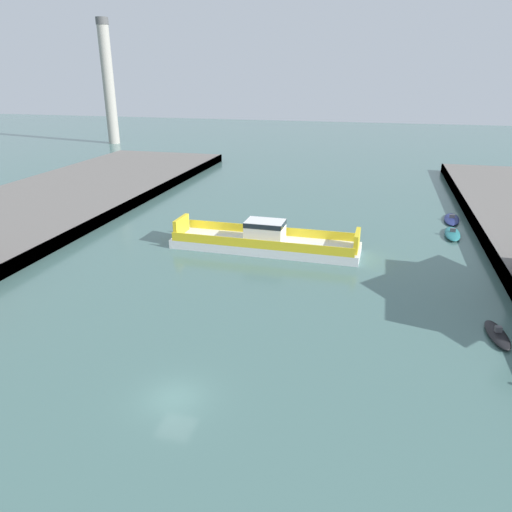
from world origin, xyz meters
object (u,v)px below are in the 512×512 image
at_px(moored_boat_mid_left, 452,219).
at_px(moored_boat_near_left, 497,334).
at_px(chain_ferry, 265,241).
at_px(smokestack_distant_a, 108,79).
at_px(moored_boat_near_right, 452,234).

bearing_deg(moored_boat_mid_left, moored_boat_near_left, -90.75).
distance_m(chain_ferry, moored_boat_mid_left, 30.99).
bearing_deg(smokestack_distant_a, moored_boat_near_left, -46.99).
xyz_separation_m(moored_boat_near_right, moored_boat_mid_left, (0.79, 7.60, -0.07)).
distance_m(moored_boat_near_left, moored_boat_mid_left, 35.22).
distance_m(moored_boat_near_right, moored_boat_mid_left, 7.64).
xyz_separation_m(chain_ferry, moored_boat_near_left, (23.90, -16.09, -0.84)).
bearing_deg(moored_boat_near_right, moored_boat_near_left, -89.31).
relative_size(moored_boat_near_right, smokestack_distant_a, 0.18).
bearing_deg(moored_boat_near_right, smokestack_distant_a, 142.27).
bearing_deg(moored_boat_near_left, moored_boat_mid_left, 89.25).
xyz_separation_m(moored_boat_near_left, moored_boat_mid_left, (0.46, 35.22, -0.05)).
bearing_deg(chain_ferry, smokestack_distant_a, 129.52).
xyz_separation_m(moored_boat_near_left, smokestack_distant_a, (-91.78, 98.38, 18.58)).
xyz_separation_m(chain_ferry, moored_boat_mid_left, (24.37, 19.13, -0.89)).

